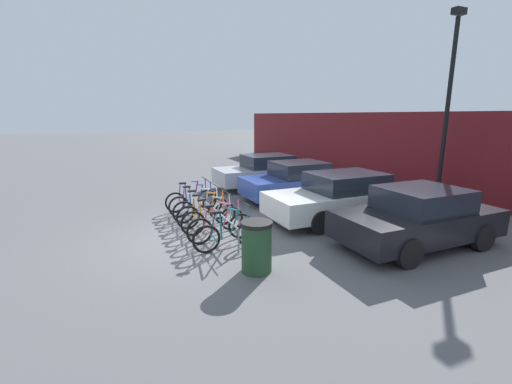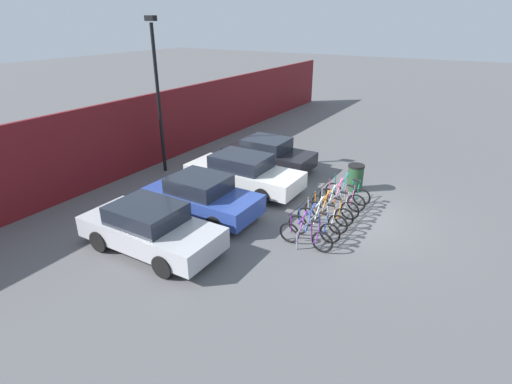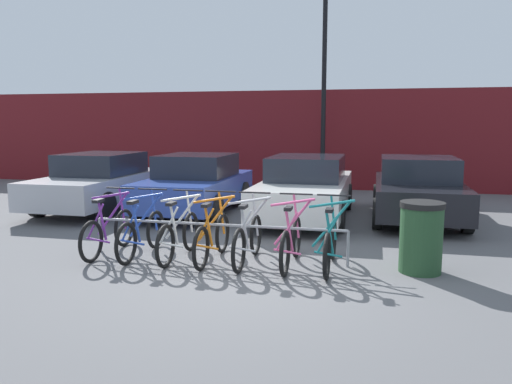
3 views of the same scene
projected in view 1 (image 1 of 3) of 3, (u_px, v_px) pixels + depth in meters
The scene contains 16 objects.
ground_plane at pixel (196, 238), 8.65m from camera, with size 120.00×120.00×0.00m, color #59595B.
hoarding_wall at pixel (459, 157), 12.04m from camera, with size 36.00×0.16×3.18m, color maroon.
bike_rack at pixel (212, 209), 9.50m from camera, with size 4.17×0.04×0.57m.
bicycle_purple at pixel (192, 199), 11.08m from camera, with size 0.68×1.71×1.05m.
bicycle_blue at pixel (196, 204), 10.55m from camera, with size 0.68×1.71×1.05m.
bicycle_white at pixel (202, 209), 9.98m from camera, with size 0.68×1.71×1.05m.
bicycle_orange at pixel (207, 214), 9.48m from camera, with size 0.68×1.71×1.05m.
bicycle_silver at pixel (213, 219), 8.97m from camera, with size 0.68×1.71×1.05m.
bicycle_pink at pixel (221, 227), 8.37m from camera, with size 0.68×1.71×1.05m.
bicycle_teal at pixel (229, 234), 7.85m from camera, with size 0.68×1.71×1.05m.
car_silver at pixel (266, 171), 14.63m from camera, with size 1.91×4.23×1.40m.
car_blue at pixel (297, 181), 12.46m from camera, with size 1.91×3.94×1.40m.
car_white at pixel (343, 197), 10.12m from camera, with size 1.91×4.57×1.40m.
car_black at pixel (418, 218), 8.05m from camera, with size 1.91×3.94×1.40m.
lamp_post at pixel (448, 101), 11.15m from camera, with size 0.24×0.44×6.28m.
trash_bin at pixel (257, 247), 6.73m from camera, with size 0.63×0.63×1.03m.
Camera 1 is at (8.10, -1.90, 3.05)m, focal length 24.00 mm.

